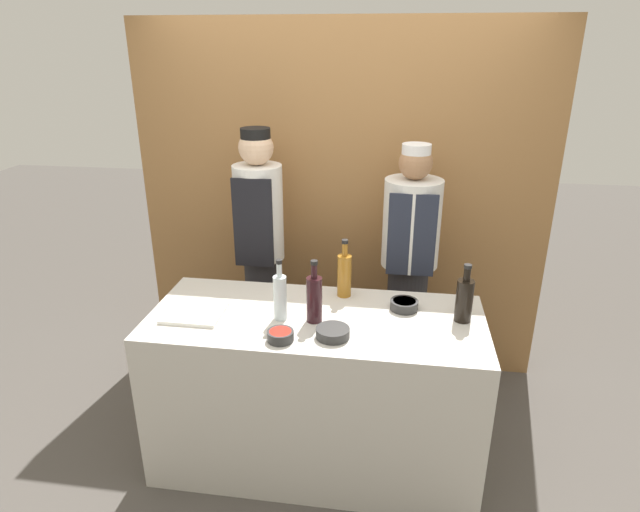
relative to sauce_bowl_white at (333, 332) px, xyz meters
name	(u,v)px	position (x,y,z in m)	size (l,w,h in m)	color
ground_plane	(316,455)	(-0.11, 0.20, -0.94)	(14.00, 14.00, 0.00)	#4C4742
cabinet_wall	(341,203)	(-0.11, 1.33, 0.26)	(2.78, 0.18, 2.40)	olive
counter	(316,389)	(-0.11, 0.20, -0.48)	(1.75, 0.75, 0.91)	beige
sauce_bowl_white	(333,332)	(0.00, 0.00, 0.00)	(0.16, 0.16, 0.05)	#2D2D2D
sauce_bowl_red	(280,335)	(-0.24, -0.07, 0.00)	(0.13, 0.13, 0.05)	#2D2D2D
sauce_bowl_yellow	(404,304)	(0.34, 0.35, 0.00)	(0.15, 0.15, 0.05)	#2D2D2D
cutting_board	(194,313)	(-0.75, 0.12, -0.02)	(0.30, 0.25, 0.02)	white
bottle_clear	(280,296)	(-0.29, 0.15, 0.10)	(0.07, 0.07, 0.33)	silver
bottle_soy	(464,299)	(0.64, 0.26, 0.09)	(0.09, 0.09, 0.31)	black
bottle_amber	(344,274)	(0.01, 0.46, 0.10)	(0.08, 0.08, 0.33)	#9E661E
bottle_wine	(314,298)	(-0.12, 0.15, 0.10)	(0.08, 0.08, 0.33)	black
chef_left	(260,249)	(-0.60, 0.93, 0.04)	(0.31, 0.31, 1.76)	#28282D
chef_right	(409,266)	(0.37, 0.93, -0.02)	(0.35, 0.35, 1.69)	#28282D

